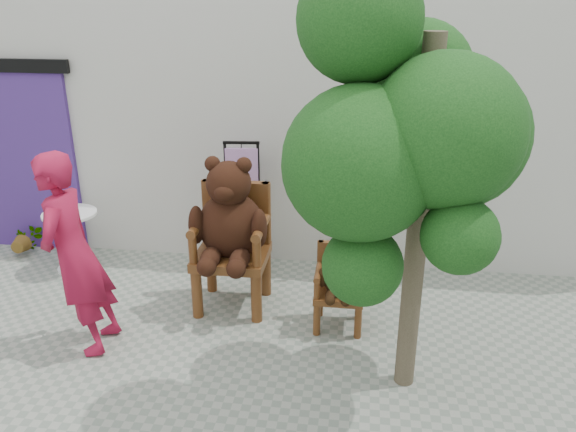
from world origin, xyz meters
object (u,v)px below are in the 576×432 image
object	(u,v)px
display_stand	(244,221)
tree	(418,129)
chair_small	(340,278)
stool_bucket	(348,221)
cafe_table	(72,234)
person	(74,255)
chair_big	(231,225)

from	to	relation	value
display_stand	tree	distance (m)	3.07
chair_small	tree	world-z (taller)	tree
stool_bucket	display_stand	bearing A→B (deg)	-179.72
display_stand	tree	xyz separation A→B (m)	(1.67, -2.04, 1.58)
cafe_table	display_stand	xyz separation A→B (m)	(1.94, 0.32, 0.14)
person	display_stand	xyz separation A→B (m)	(1.11, 1.74, -0.32)
chair_big	display_stand	world-z (taller)	chair_big
chair_small	cafe_table	size ratio (longest dim) A/B	1.26
cafe_table	tree	bearing A→B (deg)	-25.55
chair_small	cafe_table	bearing A→B (deg)	165.71
display_stand	tree	bearing A→B (deg)	-56.43
chair_big	person	bearing A→B (deg)	-142.61
stool_bucket	tree	size ratio (longest dim) A/B	0.45
chair_big	tree	size ratio (longest dim) A/B	0.49
person	display_stand	bearing A→B (deg)	145.20
display_stand	chair_small	bearing A→B (deg)	-49.41
cafe_table	display_stand	bearing A→B (deg)	9.24
chair_big	person	world-z (taller)	person
person	display_stand	world-z (taller)	person
person	cafe_table	size ratio (longest dim) A/B	2.57
display_stand	stool_bucket	world-z (taller)	display_stand
chair_big	stool_bucket	bearing A→B (deg)	37.33
person	stool_bucket	xyz separation A→B (m)	(2.29, 1.75, -0.26)
stool_bucket	chair_big	bearing A→B (deg)	-142.67
cafe_table	stool_bucket	xyz separation A→B (m)	(3.12, 0.32, 0.20)
chair_big	display_stand	bearing A→B (deg)	94.12
display_stand	stool_bucket	bearing A→B (deg)	-5.47
chair_big	chair_small	bearing A→B (deg)	-12.89
chair_small	cafe_table	xyz separation A→B (m)	(-3.09, 0.79, -0.08)
display_stand	tree	world-z (taller)	tree
tree	chair_big	bearing A→B (deg)	143.57
chair_big	stool_bucket	size ratio (longest dim) A/B	1.09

